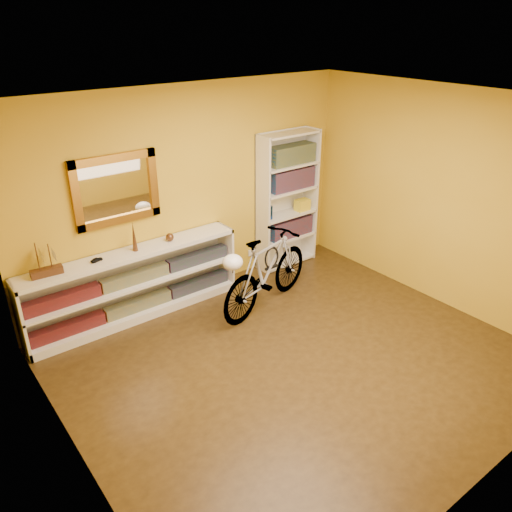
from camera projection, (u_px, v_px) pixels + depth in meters
floor at (297, 361)px, 5.30m from camera, size 4.50×4.00×0.01m
ceiling at (308, 104)px, 4.17m from camera, size 4.50×4.00×0.01m
back_wall at (191, 194)px, 6.17m from camera, size 4.50×0.01×2.60m
left_wall at (60, 331)px, 3.50m from camera, size 0.01×4.00×2.60m
right_wall at (443, 199)px, 5.98m from camera, size 0.01×4.00×2.60m
gilt_mirror at (116, 190)px, 5.51m from camera, size 0.98×0.06×0.78m
wall_socket at (251, 253)px, 7.10m from camera, size 0.09×0.02×0.09m
console_unit at (135, 285)px, 5.90m from camera, size 2.60×0.35×0.85m
cd_row_lower at (138, 304)px, 6.00m from camera, size 2.50×0.13×0.14m
cd_row_upper at (135, 277)px, 5.84m from camera, size 2.50×0.13×0.14m
model_ship at (44, 259)px, 5.12m from camera, size 0.33×0.14×0.38m
toy_car at (97, 261)px, 5.50m from camera, size 0.00×0.01×0.00m
bronze_ornament at (134, 236)px, 5.67m from camera, size 0.06×0.06×0.35m
decorative_orb at (170, 237)px, 5.97m from camera, size 0.10×0.10×0.10m
bookcase at (287, 201)px, 6.99m from camera, size 0.90×0.30×1.90m
book_row_a at (289, 227)px, 7.19m from camera, size 0.70×0.22×0.26m
book_row_b at (291, 179)px, 6.88m from camera, size 0.70×0.22×0.28m
book_row_c at (291, 154)px, 6.74m from camera, size 0.70×0.22×0.25m
travel_mug at (270, 213)px, 6.83m from camera, size 0.08×0.08×0.18m
red_tin at (275, 159)px, 6.64m from camera, size 0.18×0.18×0.18m
yellow_bag at (302, 205)px, 7.14m from camera, size 0.20×0.14×0.16m
bicycle at (267, 271)px, 6.09m from camera, size 0.83×1.69×0.96m
helmet at (233, 262)px, 5.48m from camera, size 0.23×0.22×0.17m
u_lock at (272, 258)px, 6.09m from camera, size 0.21×0.02×0.21m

